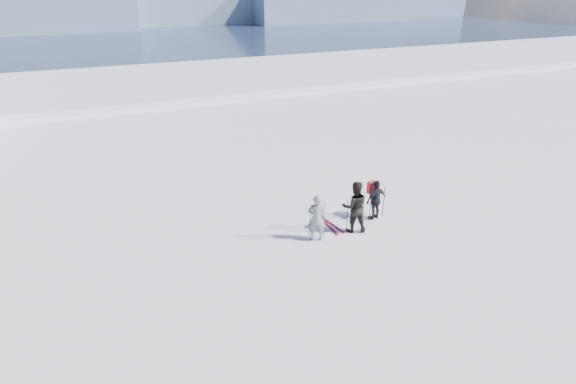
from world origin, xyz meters
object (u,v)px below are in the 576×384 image
(skier_grey, at_px, (317,218))
(skier_pack, at_px, (376,200))
(skis_loose, at_px, (328,223))
(skier_dark, at_px, (355,207))

(skier_grey, height_order, skier_pack, skier_grey)
(skier_grey, bearing_deg, skis_loose, -113.30)
(skier_grey, relative_size, skier_pack, 1.08)
(skier_dark, bearing_deg, skis_loose, -34.81)
(skis_loose, bearing_deg, skier_grey, -138.40)
(skier_grey, distance_m, skis_loose, 1.43)
(skier_pack, xyz_separation_m, skis_loose, (-1.73, 0.33, -0.74))
(skier_dark, relative_size, skier_pack, 1.22)
(skier_grey, bearing_deg, skier_pack, -145.03)
(skis_loose, bearing_deg, skier_dark, -53.93)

